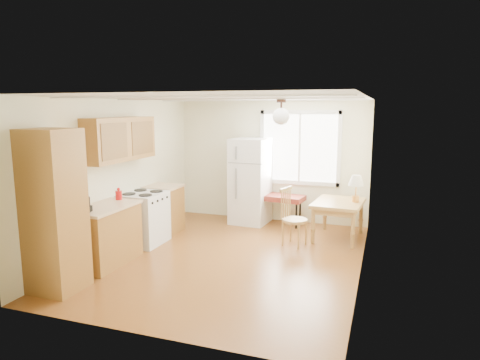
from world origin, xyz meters
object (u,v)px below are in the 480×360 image
at_px(bench, 271,197).
at_px(dining_table, 338,207).
at_px(refrigerator, 250,181).
at_px(chair, 290,213).

xyz_separation_m(bench, dining_table, (1.40, -0.56, 0.03)).
bearing_deg(dining_table, refrigerator, 168.77).
relative_size(refrigerator, chair, 1.76).
relative_size(refrigerator, bench, 1.25).
distance_m(bench, dining_table, 1.51).
bearing_deg(refrigerator, bench, 9.94).
height_order(refrigerator, bench, refrigerator).
distance_m(refrigerator, chair, 1.62).
xyz_separation_m(dining_table, chair, (-0.75, -0.64, -0.02)).
xyz_separation_m(refrigerator, bench, (0.44, 0.04, -0.32)).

